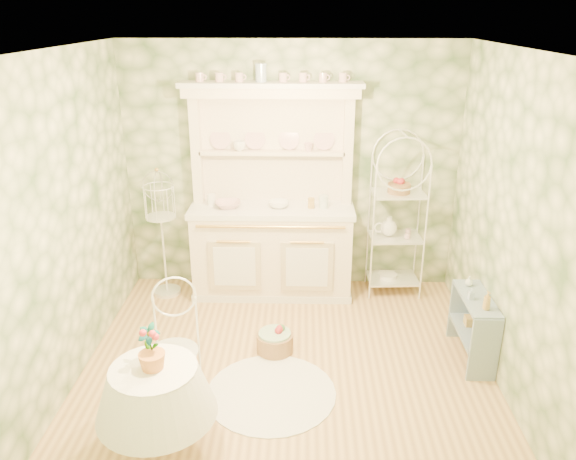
{
  "coord_description": "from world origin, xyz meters",
  "views": [
    {
      "loc": [
        0.12,
        -4.11,
        2.97
      ],
      "look_at": [
        0.0,
        0.5,
        1.15
      ],
      "focal_mm": 35.0,
      "sensor_mm": 36.0,
      "label": 1
    }
  ],
  "objects_px": {
    "side_shelf": "(473,328)",
    "floor_basket": "(275,341)",
    "bakers_rack": "(397,211)",
    "birdcage_stand": "(162,234)",
    "cafe_chair": "(173,353)",
    "kitchen_dresser": "(272,195)",
    "round_table": "(157,408)"
  },
  "relations": [
    {
      "from": "bakers_rack",
      "to": "floor_basket",
      "type": "distance_m",
      "value": 1.97
    },
    {
      "from": "kitchen_dresser",
      "to": "bakers_rack",
      "type": "relative_size",
      "value": 1.2
    },
    {
      "from": "bakers_rack",
      "to": "birdcage_stand",
      "type": "xyz_separation_m",
      "value": [
        -2.53,
        -0.13,
        -0.25
      ]
    },
    {
      "from": "birdcage_stand",
      "to": "floor_basket",
      "type": "distance_m",
      "value": 1.8
    },
    {
      "from": "bakers_rack",
      "to": "side_shelf",
      "type": "relative_size",
      "value": 2.74
    },
    {
      "from": "round_table",
      "to": "floor_basket",
      "type": "height_order",
      "value": "round_table"
    },
    {
      "from": "cafe_chair",
      "to": "birdcage_stand",
      "type": "distance_m",
      "value": 1.92
    },
    {
      "from": "kitchen_dresser",
      "to": "side_shelf",
      "type": "distance_m",
      "value": 2.39
    },
    {
      "from": "bakers_rack",
      "to": "cafe_chair",
      "type": "height_order",
      "value": "bakers_rack"
    },
    {
      "from": "side_shelf",
      "to": "round_table",
      "type": "height_order",
      "value": "round_table"
    },
    {
      "from": "bakers_rack",
      "to": "birdcage_stand",
      "type": "bearing_deg",
      "value": 179.67
    },
    {
      "from": "round_table",
      "to": "floor_basket",
      "type": "xyz_separation_m",
      "value": [
        0.76,
        1.29,
        -0.27
      ]
    },
    {
      "from": "bakers_rack",
      "to": "birdcage_stand",
      "type": "distance_m",
      "value": 2.54
    },
    {
      "from": "round_table",
      "to": "floor_basket",
      "type": "relative_size",
      "value": 2.22
    },
    {
      "from": "birdcage_stand",
      "to": "floor_basket",
      "type": "height_order",
      "value": "birdcage_stand"
    },
    {
      "from": "bakers_rack",
      "to": "round_table",
      "type": "bearing_deg",
      "value": -131.65
    },
    {
      "from": "kitchen_dresser",
      "to": "round_table",
      "type": "height_order",
      "value": "kitchen_dresser"
    },
    {
      "from": "side_shelf",
      "to": "kitchen_dresser",
      "type": "bearing_deg",
      "value": 143.2
    },
    {
      "from": "side_shelf",
      "to": "cafe_chair",
      "type": "bearing_deg",
      "value": -168.88
    },
    {
      "from": "kitchen_dresser",
      "to": "cafe_chair",
      "type": "relative_size",
      "value": 2.58
    },
    {
      "from": "bakers_rack",
      "to": "side_shelf",
      "type": "height_order",
      "value": "bakers_rack"
    },
    {
      "from": "side_shelf",
      "to": "floor_basket",
      "type": "height_order",
      "value": "side_shelf"
    },
    {
      "from": "side_shelf",
      "to": "birdcage_stand",
      "type": "relative_size",
      "value": 0.49
    },
    {
      "from": "side_shelf",
      "to": "floor_basket",
      "type": "relative_size",
      "value": 2.03
    },
    {
      "from": "birdcage_stand",
      "to": "bakers_rack",
      "type": "bearing_deg",
      "value": 2.89
    },
    {
      "from": "kitchen_dresser",
      "to": "floor_basket",
      "type": "xyz_separation_m",
      "value": [
        0.08,
        -1.19,
        -1.03
      ]
    },
    {
      "from": "side_shelf",
      "to": "floor_basket",
      "type": "distance_m",
      "value": 1.8
    },
    {
      "from": "cafe_chair",
      "to": "birdcage_stand",
      "type": "height_order",
      "value": "birdcage_stand"
    },
    {
      "from": "birdcage_stand",
      "to": "kitchen_dresser",
      "type": "bearing_deg",
      "value": 3.0
    },
    {
      "from": "kitchen_dresser",
      "to": "side_shelf",
      "type": "relative_size",
      "value": 3.28
    },
    {
      "from": "kitchen_dresser",
      "to": "birdcage_stand",
      "type": "distance_m",
      "value": 1.26
    },
    {
      "from": "cafe_chair",
      "to": "floor_basket",
      "type": "relative_size",
      "value": 2.58
    }
  ]
}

